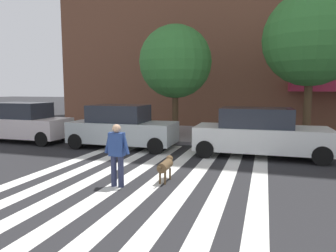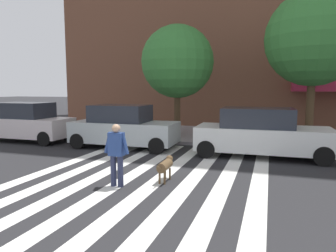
# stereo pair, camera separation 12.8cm
# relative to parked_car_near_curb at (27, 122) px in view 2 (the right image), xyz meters

# --- Properties ---
(ground_plane) EXTENTS (160.00, 160.00, 0.00)m
(ground_plane) POSITION_rel_parked_car_near_curb_xyz_m (7.20, -6.04, -0.92)
(ground_plane) COLOR #232326
(sidewalk_far) EXTENTS (80.00, 6.00, 0.15)m
(sidewalk_far) POSITION_rel_parked_car_near_curb_xyz_m (7.20, 4.39, -0.84)
(sidewalk_far) COLOR gray
(sidewalk_far) RESTS_ON ground_plane
(crosswalk_stripes) EXTENTS (6.75, 14.25, 0.01)m
(crosswalk_stripes) POSITION_rel_parked_car_near_curb_xyz_m (7.85, -6.04, -0.91)
(crosswalk_stripes) COLOR silver
(crosswalk_stripes) RESTS_ON ground_plane
(parked_car_near_curb) EXTENTS (4.28, 1.93, 1.88)m
(parked_car_near_curb) POSITION_rel_parked_car_near_curb_xyz_m (0.00, 0.00, 0.00)
(parked_car_near_curb) COLOR silver
(parked_car_near_curb) RESTS_ON ground_plane
(parked_car_behind_first) EXTENTS (4.56, 2.03, 1.85)m
(parked_car_behind_first) POSITION_rel_parked_car_near_curb_xyz_m (5.21, -0.00, -0.03)
(parked_car_behind_first) COLOR #ADB8BB
(parked_car_behind_first) RESTS_ON ground_plane
(parked_car_third_in_line) EXTENTS (4.91, 2.11, 1.83)m
(parked_car_third_in_line) POSITION_rel_parked_car_near_curb_xyz_m (10.91, -0.00, -0.04)
(parked_car_third_in_line) COLOR silver
(parked_car_third_in_line) RESTS_ON ground_plane
(street_tree_nearest) EXTENTS (3.63, 3.63, 5.55)m
(street_tree_nearest) POSITION_rel_parked_car_near_curb_xyz_m (6.71, 3.05, 2.96)
(street_tree_nearest) COLOR #4C3823
(street_tree_nearest) RESTS_ON sidewalk_far
(street_tree_middle) EXTENTS (4.21, 4.21, 6.70)m
(street_tree_middle) POSITION_rel_parked_car_near_curb_xyz_m (12.90, 3.27, 3.81)
(street_tree_middle) COLOR #4C3823
(street_tree_middle) RESTS_ON sidewalk_far
(pedestrian_dog_walker) EXTENTS (0.70, 0.25, 1.64)m
(pedestrian_dog_walker) POSITION_rel_parked_car_near_curb_xyz_m (7.48, -4.94, 0.01)
(pedestrian_dog_walker) COLOR #282D4C
(pedestrian_dog_walker) RESTS_ON ground_plane
(dog_on_leash) EXTENTS (0.27, 1.09, 0.65)m
(dog_on_leash) POSITION_rel_parked_car_near_curb_xyz_m (8.52, -4.10, -0.47)
(dog_on_leash) COLOR brown
(dog_on_leash) RESTS_ON ground_plane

